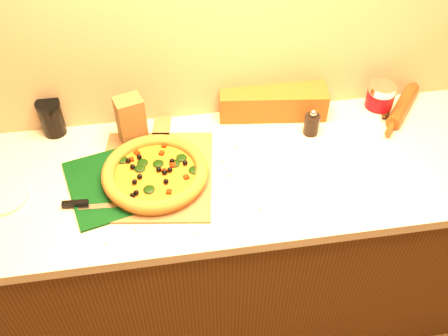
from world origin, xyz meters
TOP-DOWN VIEW (x-y plane):
  - cabinet at (0.00, 1.43)m, footprint 2.80×0.65m
  - countertop at (0.00, 1.43)m, footprint 2.84×0.68m
  - pizza_peel at (-0.33, 1.45)m, footprint 0.45×0.61m
  - pizza at (-0.33, 1.42)m, footprint 0.37×0.37m
  - cutting_board at (-0.51, 1.40)m, footprint 0.31×0.38m
  - pepper_grinder at (0.27, 1.57)m, footprint 0.06×0.06m
  - rolling_pin at (0.67, 1.65)m, footprint 0.27×0.32m
  - coffee_canister at (0.56, 1.64)m, footprint 0.11×0.11m
  - bread_bag at (0.15, 1.71)m, footprint 0.43×0.19m
  - paper_bag at (-0.40, 1.63)m, footprint 0.11×0.10m
  - dark_jar at (-0.70, 1.73)m, footprint 0.09×0.09m
  - side_plate at (-0.84, 1.40)m, footprint 0.16×0.16m

SIDE VIEW (x-z plane):
  - cabinet at x=0.00m, z-range 0.00..0.86m
  - countertop at x=0.00m, z-range 0.86..0.90m
  - pizza_peel at x=-0.33m, z-range 0.90..0.91m
  - cutting_board at x=-0.51m, z-range 0.89..0.92m
  - side_plate at x=-0.84m, z-range 0.90..0.91m
  - rolling_pin at x=0.67m, z-range 0.90..0.95m
  - pizza at x=-0.33m, z-range 0.91..0.96m
  - pepper_grinder at x=0.27m, z-range 0.89..1.00m
  - bread_bag at x=0.15m, z-range 0.90..1.01m
  - dark_jar at x=-0.70m, z-range 0.90..1.04m
  - coffee_canister at x=0.56m, z-range 0.90..1.05m
  - paper_bag at x=-0.40m, z-range 0.90..1.09m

